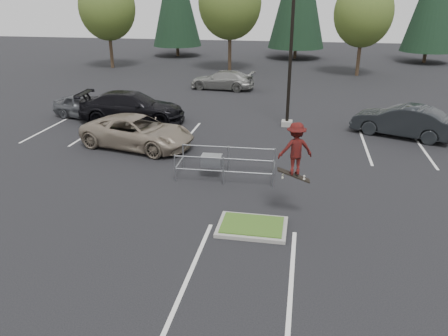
% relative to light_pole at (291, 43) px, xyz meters
% --- Properties ---
extents(ground, '(120.00, 120.00, 0.00)m').
position_rel_light_pole_xyz_m(ground, '(-0.50, -12.00, -4.56)').
color(ground, black).
rests_on(ground, ground).
extents(grass_median, '(2.20, 1.60, 0.16)m').
position_rel_light_pole_xyz_m(grass_median, '(-0.50, -12.00, -4.48)').
color(grass_median, gray).
rests_on(grass_median, ground).
extents(stall_lines, '(22.62, 17.60, 0.01)m').
position_rel_light_pole_xyz_m(stall_lines, '(-1.85, -5.98, -4.56)').
color(stall_lines, silver).
rests_on(stall_lines, ground).
extents(light_pole, '(0.70, 0.60, 10.12)m').
position_rel_light_pole_xyz_m(light_pole, '(0.00, 0.00, 0.00)').
color(light_pole, gray).
rests_on(light_pole, ground).
extents(decid_a, '(5.44, 5.44, 8.91)m').
position_rel_light_pole_xyz_m(decid_a, '(-18.51, 18.03, 1.02)').
color(decid_a, '#38281C').
rests_on(decid_a, ground).
extents(decid_b, '(5.89, 5.89, 9.64)m').
position_rel_light_pole_xyz_m(decid_b, '(-6.51, 18.53, 1.48)').
color(decid_b, '#38281C').
rests_on(decid_b, ground).
extents(decid_c, '(5.12, 5.12, 8.38)m').
position_rel_light_pole_xyz_m(decid_c, '(5.49, 17.83, 0.69)').
color(decid_c, '#38281C').
rests_on(decid_c, ground).
extents(cart_corral, '(3.98, 1.53, 1.12)m').
position_rel_light_pole_xyz_m(cart_corral, '(-2.53, -8.01, -3.86)').
color(cart_corral, '#94979C').
rests_on(cart_corral, ground).
extents(skateboarder, '(1.25, 0.96, 1.98)m').
position_rel_light_pole_xyz_m(skateboarder, '(0.69, -11.00, -2.13)').
color(skateboarder, black).
rests_on(skateboarder, ground).
extents(car_l_tan, '(5.97, 3.71, 1.54)m').
position_rel_light_pole_xyz_m(car_l_tan, '(-7.00, -5.00, -3.79)').
color(car_l_tan, gray).
rests_on(car_l_tan, ground).
extents(car_l_black, '(6.22, 2.87, 1.76)m').
position_rel_light_pole_xyz_m(car_l_black, '(-8.94, -0.77, -3.68)').
color(car_l_black, black).
rests_on(car_l_black, ground).
extents(car_l_grey, '(4.46, 2.73, 1.42)m').
position_rel_light_pole_xyz_m(car_l_grey, '(-12.00, -0.50, -3.85)').
color(car_l_grey, '#46494D').
rests_on(car_l_grey, ground).
extents(car_r_charc, '(5.31, 3.57, 1.66)m').
position_rel_light_pole_xyz_m(car_r_charc, '(6.00, -0.82, -3.73)').
color(car_r_charc, black).
rests_on(car_r_charc, ground).
extents(car_far_silver, '(5.17, 2.51, 1.45)m').
position_rel_light_pole_xyz_m(car_far_silver, '(-5.50, 9.47, -3.83)').
color(car_far_silver, gray).
rests_on(car_far_silver, ground).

